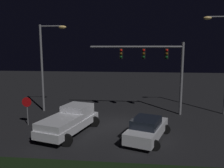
{
  "coord_description": "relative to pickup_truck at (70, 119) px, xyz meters",
  "views": [
    {
      "loc": [
        1.34,
        -17.64,
        5.99
      ],
      "look_at": [
        -0.63,
        1.82,
        2.92
      ],
      "focal_mm": 36.85,
      "sensor_mm": 36.0,
      "label": 1
    }
  ],
  "objects": [
    {
      "name": "street_lamp_right",
      "position": [
        12.25,
        5.97,
        4.48
      ],
      "size": [
        2.42,
        0.44,
        8.82
      ],
      "color": "slate",
      "rests_on": "ground_plane"
    },
    {
      "name": "pickup_truck",
      "position": [
        0.0,
        0.0,
        0.0
      ],
      "size": [
        3.86,
        5.74,
        1.8
      ],
      "rotation": [
        0.0,
        0.0,
        1.29
      ],
      "color": "silver",
      "rests_on": "ground_plane"
    },
    {
      "name": "street_lamp_left",
      "position": [
        -3.66,
        5.4,
        4.1
      ],
      "size": [
        2.55,
        0.44,
        8.11
      ],
      "color": "slate",
      "rests_on": "ground_plane"
    },
    {
      "name": "ground_plane",
      "position": [
        3.2,
        2.31,
        -1.0
      ],
      "size": [
        80.0,
        80.0,
        0.0
      ],
      "primitive_type": "plane",
      "color": "black"
    },
    {
      "name": "stop_sign",
      "position": [
        -3.79,
        1.26,
        0.56
      ],
      "size": [
        0.76,
        0.08,
        2.23
      ],
      "color": "slate",
      "rests_on": "ground_plane"
    },
    {
      "name": "traffic_signal_gantry",
      "position": [
        6.23,
        5.45,
        3.9
      ],
      "size": [
        8.32,
        0.56,
        6.5
      ],
      "color": "slate",
      "rests_on": "ground_plane"
    },
    {
      "name": "car_sedan",
      "position": [
        5.37,
        -0.7,
        -0.26
      ],
      "size": [
        3.37,
        4.75,
        1.51
      ],
      "rotation": [
        0.0,
        0.0,
        1.23
      ],
      "color": "silver",
      "rests_on": "ground_plane"
    }
  ]
}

